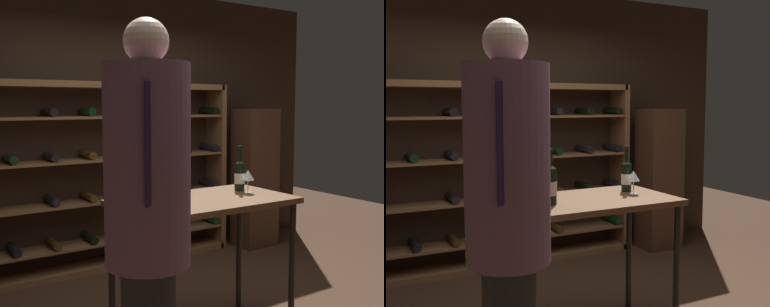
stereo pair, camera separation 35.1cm
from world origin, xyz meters
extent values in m
cube|color=#332319|center=(0.00, 1.90, 1.42)|extent=(5.32, 0.10, 2.83)
cube|color=brown|center=(1.25, 1.69, 0.93)|extent=(0.06, 0.32, 1.86)
cube|color=brown|center=(-0.12, 1.69, 1.83)|extent=(2.73, 0.32, 0.06)
cube|color=brown|center=(-0.12, 1.69, 0.03)|extent=(2.73, 0.32, 0.06)
cube|color=brown|center=(-0.12, 1.69, 0.27)|extent=(2.65, 0.32, 0.02)
cylinder|color=black|center=(-1.02, 1.69, 0.33)|extent=(0.08, 0.30, 0.08)
cylinder|color=#4C3314|center=(-0.66, 1.69, 0.33)|extent=(0.08, 0.30, 0.08)
cylinder|color=black|center=(-0.30, 1.69, 0.33)|extent=(0.08, 0.30, 0.08)
cylinder|color=#4C3314|center=(0.42, 1.69, 0.33)|extent=(0.08, 0.30, 0.08)
cylinder|color=black|center=(1.15, 1.69, 0.33)|extent=(0.08, 0.30, 0.08)
cube|color=brown|center=(-0.12, 1.69, 0.69)|extent=(2.65, 0.32, 0.02)
cylinder|color=black|center=(-0.66, 1.69, 0.74)|extent=(0.08, 0.30, 0.08)
cylinder|color=#4C3314|center=(-0.30, 1.69, 0.74)|extent=(0.08, 0.30, 0.08)
cylinder|color=black|center=(0.06, 1.69, 0.74)|extent=(0.08, 0.30, 0.08)
cylinder|color=#4C3314|center=(0.42, 1.69, 0.74)|extent=(0.08, 0.30, 0.08)
cylinder|color=black|center=(0.78, 1.69, 0.74)|extent=(0.08, 0.30, 0.08)
cylinder|color=black|center=(1.15, 1.69, 0.74)|extent=(0.08, 0.30, 0.08)
cube|color=brown|center=(-0.12, 1.69, 1.10)|extent=(2.65, 0.32, 0.02)
cylinder|color=black|center=(-1.02, 1.69, 1.15)|extent=(0.08, 0.30, 0.08)
cylinder|color=black|center=(-0.66, 1.69, 1.15)|extent=(0.08, 0.30, 0.08)
cylinder|color=#4C3314|center=(-0.30, 1.69, 1.15)|extent=(0.08, 0.30, 0.08)
cylinder|color=black|center=(0.42, 1.69, 1.15)|extent=(0.08, 0.30, 0.08)
cylinder|color=black|center=(0.78, 1.69, 1.15)|extent=(0.08, 0.30, 0.08)
cylinder|color=black|center=(1.15, 1.69, 1.15)|extent=(0.08, 0.30, 0.08)
cube|color=brown|center=(-0.12, 1.69, 1.51)|extent=(2.65, 0.32, 0.02)
cylinder|color=black|center=(-0.66, 1.69, 1.57)|extent=(0.08, 0.30, 0.08)
cylinder|color=black|center=(-0.30, 1.69, 1.57)|extent=(0.08, 0.30, 0.08)
cylinder|color=black|center=(0.06, 1.69, 1.57)|extent=(0.08, 0.30, 0.08)
cylinder|color=black|center=(0.42, 1.69, 1.57)|extent=(0.08, 0.30, 0.08)
cylinder|color=black|center=(0.78, 1.69, 1.57)|extent=(0.08, 0.30, 0.08)
cylinder|color=black|center=(1.15, 1.69, 1.57)|extent=(0.08, 0.30, 0.08)
cube|color=brown|center=(-0.17, -0.10, 0.98)|extent=(1.21, 0.69, 0.04)
cylinder|color=black|center=(-0.72, -0.40, 0.48)|extent=(0.04, 0.04, 0.96)
cylinder|color=black|center=(0.39, -0.40, 0.48)|extent=(0.04, 0.04, 0.96)
cylinder|color=black|center=(-0.72, 0.20, 0.48)|extent=(0.04, 0.04, 0.96)
cylinder|color=black|center=(0.39, 0.20, 0.48)|extent=(0.04, 0.04, 0.96)
cylinder|color=#7A516B|center=(-0.95, -0.77, 1.36)|extent=(0.41, 0.41, 0.95)
sphere|color=beige|center=(-0.95, -0.77, 1.93)|extent=(0.21, 0.21, 0.21)
cube|color=#26193F|center=(-1.04, -0.96, 1.47)|extent=(0.05, 0.03, 0.53)
cube|color=#4C2D1E|center=(1.63, 1.45, 0.79)|extent=(0.44, 0.36, 1.59)
cylinder|color=black|center=(-0.45, -0.16, 1.12)|extent=(0.08, 0.08, 0.23)
cone|color=black|center=(-0.45, -0.16, 1.25)|extent=(0.08, 0.08, 0.03)
cylinder|color=black|center=(-0.45, -0.16, 1.30)|extent=(0.03, 0.03, 0.08)
cylinder|color=black|center=(-0.45, -0.16, 1.35)|extent=(0.03, 0.03, 0.02)
cylinder|color=#C6B28C|center=(-0.45, -0.16, 1.11)|extent=(0.08, 0.08, 0.09)
cylinder|color=black|center=(0.24, 0.01, 1.10)|extent=(0.07, 0.07, 0.20)
cone|color=black|center=(0.24, 0.01, 1.22)|extent=(0.07, 0.07, 0.03)
cylinder|color=black|center=(0.24, 0.01, 1.27)|extent=(0.03, 0.03, 0.09)
cylinder|color=black|center=(0.24, 0.01, 1.32)|extent=(0.03, 0.03, 0.02)
cylinder|color=silver|center=(0.24, 0.01, 1.09)|extent=(0.08, 0.08, 0.08)
cylinder|color=silver|center=(0.22, -0.10, 1.00)|extent=(0.07, 0.07, 0.00)
cylinder|color=silver|center=(0.22, -0.10, 1.05)|extent=(0.01, 0.01, 0.09)
cone|color=silver|center=(0.22, -0.10, 1.13)|extent=(0.09, 0.09, 0.07)
cylinder|color=#590A14|center=(0.22, -0.10, 1.11)|extent=(0.05, 0.05, 0.03)
camera|label=1|loc=(-2.00, -2.75, 1.64)|focal=44.93mm
camera|label=2|loc=(-1.70, -2.93, 1.64)|focal=44.93mm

